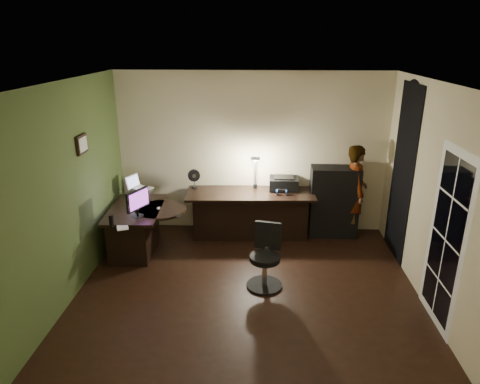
{
  "coord_description": "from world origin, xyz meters",
  "views": [
    {
      "loc": [
        0.16,
        -4.97,
        3.17
      ],
      "look_at": [
        -0.15,
        1.05,
        1.0
      ],
      "focal_mm": 32.0,
      "sensor_mm": 36.0,
      "label": 1
    }
  ],
  "objects_px": {
    "desk_left": "(137,230)",
    "office_chair": "(265,258)",
    "desk_right": "(250,215)",
    "monitor": "(137,207)",
    "cabinet": "(334,202)",
    "person": "(355,191)"
  },
  "relations": [
    {
      "from": "desk_left",
      "to": "office_chair",
      "type": "relative_size",
      "value": 1.46
    },
    {
      "from": "monitor",
      "to": "desk_left",
      "type": "bearing_deg",
      "value": 136.75
    },
    {
      "from": "desk_right",
      "to": "office_chair",
      "type": "height_order",
      "value": "office_chair"
    },
    {
      "from": "monitor",
      "to": "person",
      "type": "xyz_separation_m",
      "value": [
        3.35,
        1.08,
        -0.08
      ]
    },
    {
      "from": "monitor",
      "to": "cabinet",
      "type": "bearing_deg",
      "value": 44.44
    },
    {
      "from": "office_chair",
      "to": "cabinet",
      "type": "bearing_deg",
      "value": 67.1
    },
    {
      "from": "office_chair",
      "to": "monitor",
      "type": "bearing_deg",
      "value": 172.33
    },
    {
      "from": "cabinet",
      "to": "person",
      "type": "height_order",
      "value": "person"
    },
    {
      "from": "desk_right",
      "to": "monitor",
      "type": "bearing_deg",
      "value": -152.96
    },
    {
      "from": "desk_right",
      "to": "monitor",
      "type": "height_order",
      "value": "monitor"
    },
    {
      "from": "cabinet",
      "to": "office_chair",
      "type": "bearing_deg",
      "value": -123.2
    },
    {
      "from": "cabinet",
      "to": "person",
      "type": "xyz_separation_m",
      "value": [
        0.34,
        0.0,
        0.19
      ]
    },
    {
      "from": "cabinet",
      "to": "person",
      "type": "bearing_deg",
      "value": 0.78
    },
    {
      "from": "monitor",
      "to": "person",
      "type": "height_order",
      "value": "person"
    },
    {
      "from": "desk_right",
      "to": "cabinet",
      "type": "xyz_separation_m",
      "value": [
        1.39,
        0.15,
        0.2
      ]
    },
    {
      "from": "cabinet",
      "to": "office_chair",
      "type": "distance_m",
      "value": 2.07
    },
    {
      "from": "desk_right",
      "to": "cabinet",
      "type": "relative_size",
      "value": 1.76
    },
    {
      "from": "desk_left",
      "to": "desk_right",
      "type": "xyz_separation_m",
      "value": [
        1.74,
        0.64,
        0.03
      ]
    },
    {
      "from": "office_chair",
      "to": "person",
      "type": "height_order",
      "value": "person"
    },
    {
      "from": "desk_right",
      "to": "person",
      "type": "xyz_separation_m",
      "value": [
        1.73,
        0.15,
        0.39
      ]
    },
    {
      "from": "desk_left",
      "to": "desk_right",
      "type": "height_order",
      "value": "desk_right"
    },
    {
      "from": "desk_left",
      "to": "office_chair",
      "type": "bearing_deg",
      "value": -27.89
    }
  ]
}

